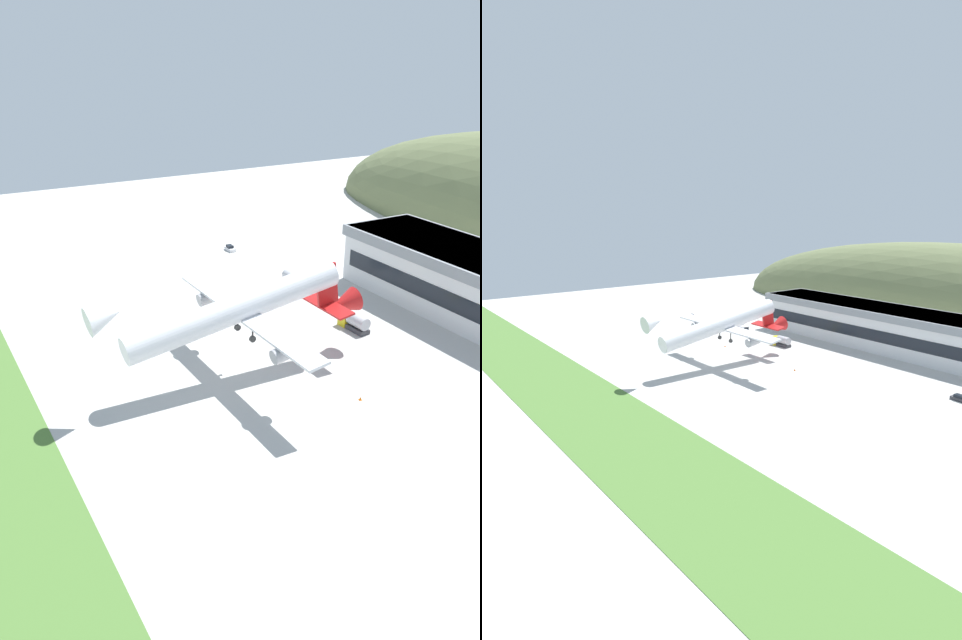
# 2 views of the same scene
# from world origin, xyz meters

# --- Properties ---
(ground_plane) EXTENTS (340.22, 340.22, 0.00)m
(ground_plane) POSITION_xyz_m (0.00, 0.00, 0.00)
(ground_plane) COLOR #B7B5AF
(grass_strip_foreground) EXTENTS (306.19, 23.25, 0.08)m
(grass_strip_foreground) POSITION_xyz_m (0.00, -46.91, 0.04)
(grass_strip_foreground) COLOR #4C7533
(grass_strip_foreground) RESTS_ON ground_plane
(hill_backdrop) EXTENTS (233.94, 59.96, 61.38)m
(hill_backdrop) POSITION_xyz_m (-5.90, 110.13, 0.00)
(hill_backdrop) COLOR #667047
(hill_backdrop) RESTS_ON ground_plane
(terminal_building) EXTENTS (111.49, 19.55, 12.95)m
(terminal_building) POSITION_xyz_m (14.60, 49.67, 7.33)
(terminal_building) COLOR silver
(terminal_building) RESTS_ON ground_plane
(cargo_airplane) EXTENTS (41.36, 48.95, 12.01)m
(cargo_airplane) POSITION_xyz_m (-11.88, -3.21, 11.78)
(cargo_airplane) COLOR silver
(service_car_0) EXTENTS (4.55, 1.97, 1.44)m
(service_car_0) POSITION_xyz_m (43.70, 22.93, 0.59)
(service_car_0) COLOR #333338
(service_car_0) RESTS_ON ground_plane
(service_car_2) EXTENTS (3.79, 1.71, 1.43)m
(service_car_2) POSITION_xyz_m (-71.97, 27.22, 0.59)
(service_car_2) COLOR silver
(service_car_2) RESTS_ON ground_plane
(fuel_truck) EXTENTS (6.99, 2.77, 3.35)m
(fuel_truck) POSITION_xyz_m (-16.70, 24.74, 1.59)
(fuel_truck) COLOR gold
(fuel_truck) RESTS_ON ground_plane
(box_truck) EXTENTS (8.45, 2.97, 3.26)m
(box_truck) POSITION_xyz_m (-40.82, 27.01, 1.53)
(box_truck) COLOR silver
(box_truck) RESTS_ON ground_plane
(traffic_cone_0) EXTENTS (0.52, 0.52, 0.58)m
(traffic_cone_0) POSITION_xyz_m (4.40, 9.19, 0.28)
(traffic_cone_0) COLOR orange
(traffic_cone_0) RESTS_ON ground_plane
(traffic_cone_1) EXTENTS (0.52, 0.52, 0.58)m
(traffic_cone_1) POSITION_xyz_m (-26.99, 9.51, 0.28)
(traffic_cone_1) COLOR orange
(traffic_cone_1) RESTS_ON ground_plane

